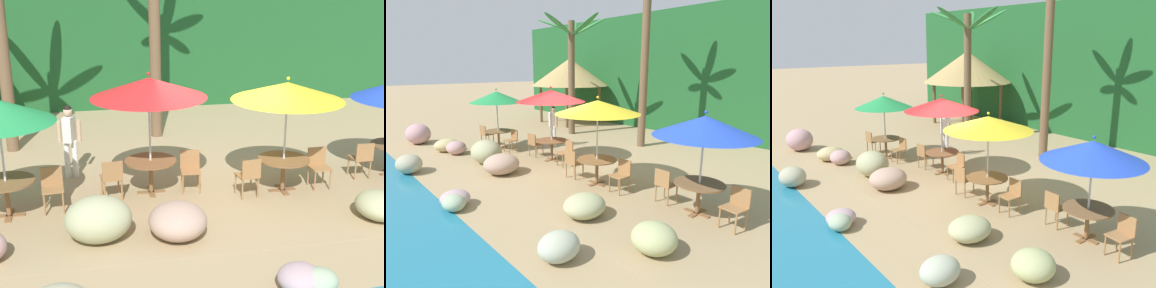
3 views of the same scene
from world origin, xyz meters
TOP-DOWN VIEW (x-y plane):
  - ground_plane at (0.00, 0.00)m, footprint 120.00×120.00m
  - terrace_deck at (0.00, 0.00)m, footprint 18.00×5.20m
  - foliage_backdrop at (0.00, 9.00)m, footprint 28.00×2.40m
  - rock_seawall at (-2.15, -2.35)m, footprint 12.83×3.20m
  - umbrella_green at (-4.25, -0.33)m, footprint 2.10×2.10m
  - dining_table_green at (-4.25, -0.33)m, footprint 1.10×1.10m
  - chair_green_seaward at (-3.41, -0.18)m, footprint 0.45×0.46m
  - chair_green_inland at (-5.09, -0.52)m, footprint 0.47×0.47m
  - umbrella_red at (-1.40, 0.27)m, footprint 2.40×2.40m
  - dining_table_red at (-1.40, 0.27)m, footprint 1.10×1.10m
  - chair_red_seaward at (-0.55, 0.26)m, footprint 0.47×0.47m
  - chair_red_inland at (-2.23, 0.07)m, footprint 0.47×0.48m
  - umbrella_yellow at (1.40, -0.21)m, footprint 2.34×2.34m
  - dining_table_yellow at (1.40, -0.21)m, footprint 1.10×1.10m
  - chair_yellow_seaward at (2.25, -0.12)m, footprint 0.42×0.43m
  - chair_yellow_inland at (0.57, -0.41)m, footprint 0.47×0.48m
  - umbrella_blue at (4.28, 0.17)m, footprint 2.22×2.22m
  - dining_table_blue at (4.28, 0.17)m, footprint 1.10×1.10m
  - chair_blue_seaward at (5.13, 0.14)m, footprint 0.48×0.48m
  - chair_blue_inland at (3.43, 0.11)m, footprint 0.43×0.44m
  - palm_tree_nearest at (-4.63, 3.89)m, footprint 3.39×3.42m
  - palm_tree_second at (-0.67, 4.40)m, footprint 2.64×2.59m
  - palapa_hut at (-7.34, 6.00)m, footprint 4.51×4.51m
  - waiter_in_white at (-3.07, 1.58)m, footprint 0.52×0.39m

SIDE VIEW (x-z plane):
  - ground_plane at x=0.00m, z-range 0.00..0.00m
  - terrace_deck at x=0.00m, z-range 0.00..0.01m
  - rock_seawall at x=-2.15m, z-range -0.11..0.77m
  - chair_green_seaward at x=-3.41m, z-range 0.08..0.95m
  - chair_green_inland at x=-5.09m, z-range 0.08..0.95m
  - chair_red_seaward at x=-0.55m, z-range 0.08..0.95m
  - chair_red_inland at x=-2.23m, z-range 0.08..0.95m
  - chair_yellow_seaward at x=2.25m, z-range 0.08..0.95m
  - chair_yellow_inland at x=0.57m, z-range 0.08..0.95m
  - chair_blue_seaward at x=5.13m, z-range 0.08..0.95m
  - chair_blue_inland at x=3.43m, z-range 0.08..0.95m
  - dining_table_green at x=-4.25m, z-range 0.24..0.98m
  - dining_table_red at x=-1.40m, z-range 0.24..0.98m
  - dining_table_yellow at x=1.40m, z-range 0.24..0.98m
  - dining_table_blue at x=4.28m, z-range 0.24..0.98m
  - waiter_in_white at x=-3.07m, z-range 0.14..1.84m
  - umbrella_blue at x=4.28m, z-range 0.85..3.21m
  - umbrella_green at x=-4.25m, z-range 0.88..3.32m
  - umbrella_yellow at x=1.40m, z-range 0.95..3.45m
  - umbrella_red at x=-1.40m, z-range 0.99..3.61m
  - palapa_hut at x=-7.34m, z-range 1.09..4.85m
  - foliage_backdrop at x=0.00m, z-range 0.00..6.00m
  - palm_tree_nearest at x=-4.63m, z-range 0.91..6.52m
  - palm_tree_second at x=-0.67m, z-range 0.89..7.66m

